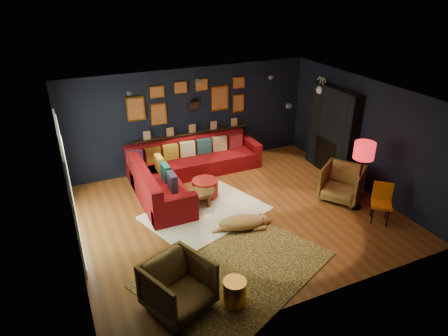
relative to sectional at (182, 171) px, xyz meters
name	(u,v)px	position (x,y,z in m)	size (l,w,h in m)	color
floor	(237,213)	(0.61, -1.81, -0.32)	(6.50, 6.50, 0.00)	brown
room_walls	(238,146)	(0.61, -1.81, 1.27)	(6.50, 6.50, 6.50)	black
sectional	(182,171)	(0.00, 0.00, 0.00)	(3.41, 2.69, 0.86)	maroon
ledge	(192,133)	(0.61, 0.87, 0.60)	(3.20, 0.12, 0.04)	black
gallery_wall	(190,100)	(0.60, 0.91, 1.48)	(3.15, 0.04, 1.02)	gold
sunburst_mirror	(194,103)	(0.71, 0.91, 1.38)	(0.47, 0.16, 0.47)	silver
fireplace	(332,134)	(3.71, -0.91, 0.70)	(0.31, 1.60, 2.20)	black
deer_head	(326,89)	(3.75, -0.41, 1.73)	(0.50, 0.28, 0.45)	white
sliding_door	(69,186)	(-2.60, -1.21, 0.78)	(0.06, 2.80, 2.20)	white
ceiling_spots	(221,88)	(0.61, -1.01, 2.24)	(3.30, 2.50, 0.06)	black
shag_rug	(206,213)	(0.01, -1.54, -0.31)	(2.42, 1.76, 0.03)	white
leopard_rug	(236,269)	(-0.19, -3.43, -0.31)	(3.11, 2.22, 0.02)	#B79246
coffee_table	(200,194)	(0.01, -1.22, 0.00)	(0.77, 0.61, 0.36)	brown
pouf	(205,188)	(0.27, -0.84, -0.09)	(0.60, 0.60, 0.39)	maroon
armchair_left	(178,284)	(-1.37, -3.86, 0.14)	(0.89, 0.84, 0.92)	gold
armchair_right	(342,182)	(3.06, -2.21, 0.12)	(0.85, 0.80, 0.88)	gold
gold_stool	(235,293)	(-0.56, -4.16, -0.09)	(0.37, 0.37, 0.46)	gold
orange_chair	(382,199)	(3.23, -3.24, 0.17)	(0.55, 0.55, 0.84)	black
floor_lamp	(364,154)	(3.11, -2.67, 0.98)	(0.43, 0.43, 1.56)	black
dog	(242,220)	(0.44, -2.38, -0.10)	(1.28, 0.63, 0.40)	#A57049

